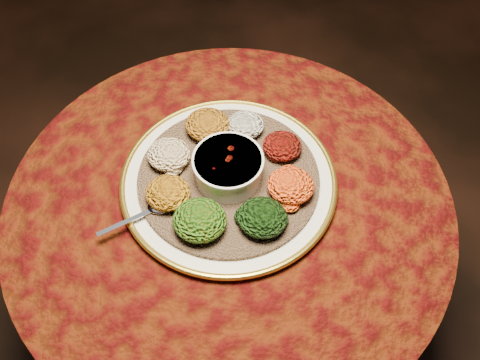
# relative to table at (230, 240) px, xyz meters

# --- Properties ---
(table) EXTENTS (0.96, 0.96, 0.73)m
(table) POSITION_rel_table_xyz_m (0.00, 0.00, 0.00)
(table) COLOR black
(table) RESTS_ON ground
(platter) EXTENTS (0.59, 0.59, 0.02)m
(platter) POSITION_rel_table_xyz_m (-0.01, 0.04, 0.19)
(platter) COLOR beige
(platter) RESTS_ON table
(injera) EXTENTS (0.48, 0.48, 0.01)m
(injera) POSITION_rel_table_xyz_m (-0.01, 0.04, 0.20)
(injera) COLOR brown
(injera) RESTS_ON platter
(stew_bowl) EXTENTS (0.15, 0.15, 0.06)m
(stew_bowl) POSITION_rel_table_xyz_m (-0.01, 0.04, 0.24)
(stew_bowl) COLOR silver
(stew_bowl) RESTS_ON injera
(spoon) EXTENTS (0.12, 0.11, 0.01)m
(spoon) POSITION_rel_table_xyz_m (-0.14, -0.08, 0.21)
(spoon) COLOR silver
(spoon) RESTS_ON injera
(portion_ayib) EXTENTS (0.08, 0.08, 0.04)m
(portion_ayib) POSITION_rel_table_xyz_m (0.00, 0.17, 0.23)
(portion_ayib) COLOR beige
(portion_ayib) RESTS_ON injera
(portion_kitfo) EXTENTS (0.09, 0.08, 0.04)m
(portion_kitfo) POSITION_rel_table_xyz_m (0.09, 0.13, 0.23)
(portion_kitfo) COLOR black
(portion_kitfo) RESTS_ON injera
(portion_tikil) EXTENTS (0.10, 0.09, 0.05)m
(portion_tikil) POSITION_rel_table_xyz_m (0.13, 0.03, 0.23)
(portion_tikil) COLOR #BB890F
(portion_tikil) RESTS_ON injera
(portion_gomen) EXTENTS (0.10, 0.10, 0.05)m
(portion_gomen) POSITION_rel_table_xyz_m (0.08, -0.06, 0.23)
(portion_gomen) COLOR black
(portion_gomen) RESTS_ON injera
(portion_mixveg) EXTENTS (0.11, 0.10, 0.05)m
(portion_mixveg) POSITION_rel_table_xyz_m (-0.04, -0.09, 0.23)
(portion_mixveg) COLOR #9F3F0A
(portion_mixveg) RESTS_ON injera
(portion_kik) EXTENTS (0.09, 0.09, 0.04)m
(portion_kik) POSITION_rel_table_xyz_m (-0.12, -0.04, 0.23)
(portion_kik) COLOR #A86D0E
(portion_kik) RESTS_ON injera
(portion_timatim) EXTENTS (0.09, 0.09, 0.05)m
(portion_timatim) POSITION_rel_table_xyz_m (-0.14, 0.06, 0.23)
(portion_timatim) COLOR maroon
(portion_timatim) RESTS_ON injera
(portion_shiro) EXTENTS (0.10, 0.10, 0.05)m
(portion_shiro) POSITION_rel_table_xyz_m (-0.08, 0.15, 0.23)
(portion_shiro) COLOR #975612
(portion_shiro) RESTS_ON injera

